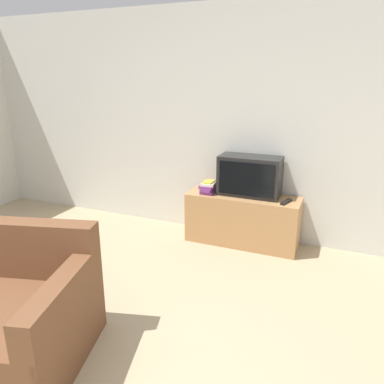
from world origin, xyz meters
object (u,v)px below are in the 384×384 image
television (250,176)px  remote_on_stand (286,202)px  tv_stand (243,219)px  book_stack (208,187)px

television → remote_on_stand: 0.49m
tv_stand → book_stack: book_stack is taller
tv_stand → television: (0.05, 0.05, 0.50)m
television → book_stack: television is taller
remote_on_stand → tv_stand: bearing=172.1°
tv_stand → book_stack: bearing=-171.9°
tv_stand → remote_on_stand: 0.56m
remote_on_stand → television: bearing=164.8°
book_stack → remote_on_stand: (0.87, -0.01, -0.06)m
tv_stand → remote_on_stand: (0.48, -0.07, 0.30)m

